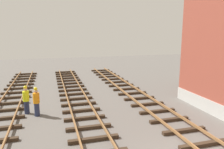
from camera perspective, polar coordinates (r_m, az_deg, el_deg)
The scene contains 2 objects.
track_worker_foreground at distance 14.48m, azimuth -19.24°, elevation -6.79°, with size 0.40×0.40×1.87m.
track_worker_distant at distance 15.12m, azimuth -21.62°, elevation -6.21°, with size 0.40×0.40×1.87m.
Camera 1 is at (-5.39, -6.21, 5.19)m, focal length 34.80 mm.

